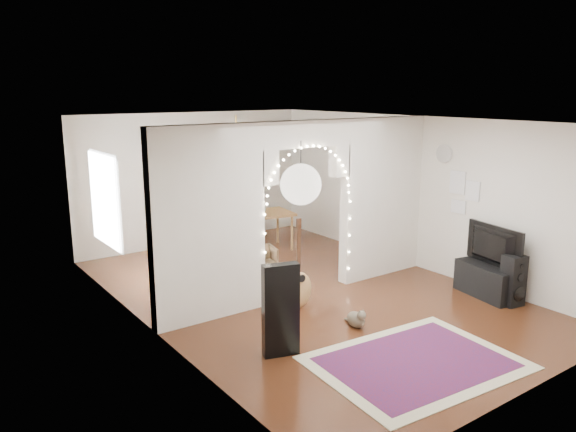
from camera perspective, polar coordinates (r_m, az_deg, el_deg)
floor at (r=8.96m, az=1.64°, el=-7.80°), size 7.50×7.50×0.00m
ceiling at (r=8.40m, az=1.76°, el=9.71°), size 5.00×7.50×0.02m
wall_back at (r=11.73m, az=-9.57°, el=3.76°), size 5.00×0.02×2.70m
wall_front at (r=6.15m, az=23.61°, el=-5.31°), size 5.00×0.02×2.70m
wall_left at (r=7.37m, az=-13.92°, el=-1.74°), size 0.02×7.50×2.70m
wall_right at (r=10.27m, az=12.83°, el=2.36°), size 0.02×7.50×2.70m
divider_wall at (r=8.57m, az=1.70°, el=1.16°), size 5.00×0.20×2.70m
fairy_lights at (r=8.44m, az=2.24°, el=1.85°), size 1.64×0.04×1.60m
window at (r=9.00m, az=-18.14°, el=1.58°), size 0.04×1.20×1.40m
wall_clock at (r=9.77m, az=15.62°, el=6.14°), size 0.03×0.31×0.31m
picture_frames at (r=9.61m, az=17.26°, el=2.32°), size 0.02×0.50×0.70m
paper_lantern at (r=5.40m, az=1.30°, el=3.22°), size 0.40×0.40×0.40m
ceiling_fan at (r=10.08m, az=-5.29°, el=8.45°), size 1.10×1.10×0.30m
area_rug at (r=6.98m, az=12.87°, el=-14.29°), size 2.47×1.94×0.02m
guitar_case at (r=6.78m, az=-0.75°, el=-9.54°), size 0.46×0.27×1.15m
acoustic_guitar at (r=8.19m, az=1.09°, el=-6.09°), size 0.46×0.17×1.15m
tabby_cat at (r=7.74m, az=6.98°, el=-10.34°), size 0.23×0.45×0.30m
floor_speaker at (r=8.99m, az=21.91°, el=-6.10°), size 0.34×0.31×0.77m
media_console at (r=9.26m, az=19.48°, el=-6.22°), size 0.57×1.06×0.50m
tv at (r=9.10m, az=19.74°, el=-2.88°), size 0.33×1.08×0.62m
bookcase at (r=11.68m, az=-8.25°, el=0.95°), size 1.55×0.50×1.57m
dining_table at (r=11.14m, az=-2.73°, el=-0.04°), size 1.31×0.97×0.76m
flower_vase at (r=11.11m, az=-2.73°, el=0.81°), size 0.21×0.21×0.19m
dining_chair_left at (r=9.98m, az=-2.65°, el=-4.33°), size 0.56×0.57×0.43m
dining_chair_right at (r=11.03m, az=-5.67°, el=-2.68°), size 0.52×0.53×0.45m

